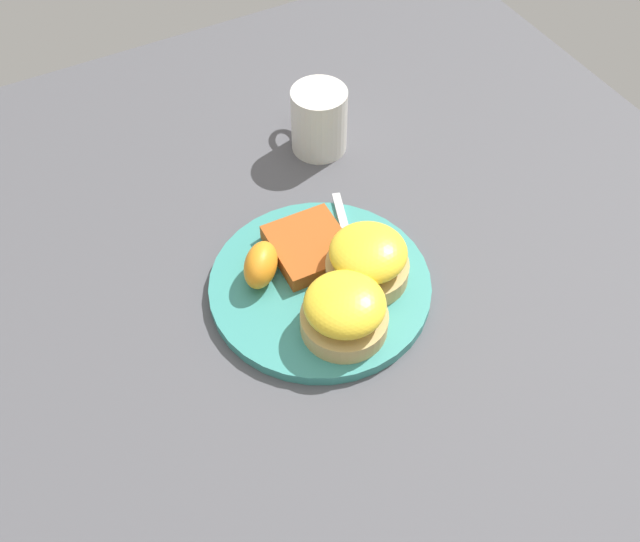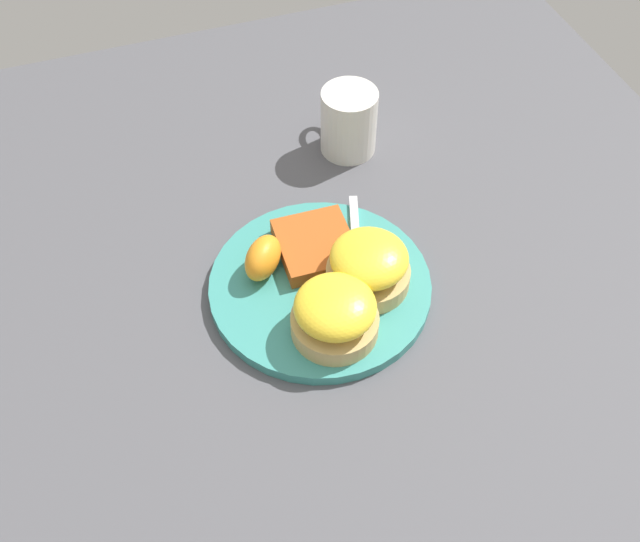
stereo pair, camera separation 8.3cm
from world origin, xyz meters
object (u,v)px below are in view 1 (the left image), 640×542
object	(u,v)px
hashbrown_patty	(309,246)
sandwich_benedict_right	(368,260)
orange_wedge	(261,265)
fork	(355,266)
sandwich_benedict_left	(345,311)
cup	(319,119)

from	to	relation	value
hashbrown_patty	sandwich_benedict_right	bearing A→B (deg)	-147.55
hashbrown_patty	orange_wedge	xyz separation A→B (m)	(-0.01, 0.07, 0.01)
sandwich_benedict_right	hashbrown_patty	bearing A→B (deg)	32.45
hashbrown_patty	fork	xyz separation A→B (m)	(-0.05, -0.03, -0.01)
sandwich_benedict_left	cup	distance (m)	0.31
sandwich_benedict_right	fork	distance (m)	0.03
sandwich_benedict_left	cup	bearing A→B (deg)	-23.16
hashbrown_patty	orange_wedge	distance (m)	0.07
sandwich_benedict_left	hashbrown_patty	bearing A→B (deg)	-8.76
sandwich_benedict_right	hashbrown_patty	world-z (taller)	sandwich_benedict_right
hashbrown_patty	sandwich_benedict_left	bearing A→B (deg)	171.24
sandwich_benedict_left	orange_wedge	world-z (taller)	sandwich_benedict_left
sandwich_benedict_left	sandwich_benedict_right	world-z (taller)	same
cup	sandwich_benedict_right	bearing A→B (deg)	164.69
hashbrown_patty	fork	distance (m)	0.06
sandwich_benedict_right	orange_wedge	bearing A→B (deg)	62.46
sandwich_benedict_right	hashbrown_patty	distance (m)	0.08
orange_wedge	fork	xyz separation A→B (m)	(-0.04, -0.10, -0.02)
sandwich_benedict_left	fork	world-z (taller)	sandwich_benedict_left
hashbrown_patty	orange_wedge	world-z (taller)	orange_wedge
sandwich_benedict_left	cup	xyz separation A→B (m)	(0.28, -0.12, 0.00)
sandwich_benedict_left	orange_wedge	size ratio (longest dim) A/B	1.57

